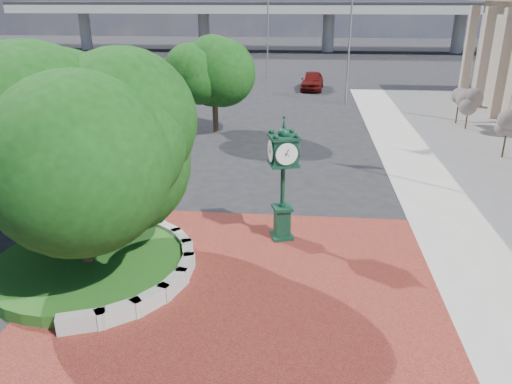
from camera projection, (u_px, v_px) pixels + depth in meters
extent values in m
plane|color=black|center=(242.00, 279.00, 15.70)|extent=(200.00, 200.00, 0.00)
cube|color=maroon|center=(238.00, 296.00, 14.77)|extent=(12.00, 12.00, 0.04)
cube|color=#9E9B93|center=(81.00, 322.00, 13.18)|extent=(1.29, 0.76, 0.54)
cube|color=#9E9B93|center=(119.00, 314.00, 13.53)|extent=(1.20, 1.04, 0.54)
cube|color=#9E9B93|center=(151.00, 301.00, 14.12)|extent=(1.00, 1.22, 0.54)
cube|color=#9E9B93|center=(173.00, 285.00, 14.89)|extent=(0.71, 1.30, 0.54)
cube|color=#9E9B93|center=(186.00, 269.00, 15.77)|extent=(0.35, 1.25, 0.54)
cube|color=#9E9B93|center=(188.00, 254.00, 16.67)|extent=(0.71, 1.30, 0.54)
cube|color=#9E9B93|center=(181.00, 242.00, 17.52)|extent=(1.00, 1.22, 0.54)
cube|color=#9E9B93|center=(168.00, 232.00, 18.24)|extent=(1.20, 1.04, 0.54)
cube|color=#9E9B93|center=(149.00, 226.00, 18.75)|extent=(1.29, 0.76, 0.54)
cylinder|color=#1C4D16|center=(89.00, 266.00, 16.09)|extent=(6.10, 6.10, 0.40)
cube|color=#9E9B93|center=(297.00, 9.00, 78.16)|extent=(90.00, 12.00, 1.20)
cube|color=black|center=(297.00, 3.00, 77.86)|extent=(90.00, 12.00, 0.40)
cylinder|color=#9E9B93|center=(85.00, 31.00, 82.66)|extent=(1.80, 1.80, 6.00)
cylinder|color=#9E9B93|center=(204.00, 31.00, 80.82)|extent=(1.80, 1.80, 6.00)
cylinder|color=#9E9B93|center=(328.00, 32.00, 78.98)|extent=(1.80, 1.80, 6.00)
cylinder|color=#9E9B93|center=(458.00, 33.00, 77.14)|extent=(1.80, 1.80, 6.00)
cylinder|color=#38281C|center=(85.00, 241.00, 15.77)|extent=(0.36, 0.36, 2.17)
sphere|color=#12390F|center=(74.00, 162.00, 14.80)|extent=(5.20, 5.20, 5.20)
cylinder|color=#38281C|center=(215.00, 118.00, 32.39)|extent=(0.36, 0.36, 1.92)
sphere|color=#12390F|center=(214.00, 82.00, 31.55)|extent=(4.40, 4.40, 4.40)
cube|color=black|center=(282.00, 236.00, 18.35)|extent=(0.94, 0.94, 0.15)
cube|color=black|center=(282.00, 222.00, 18.14)|extent=(0.65, 0.65, 1.04)
cube|color=black|center=(282.00, 208.00, 17.94)|extent=(0.83, 0.83, 0.11)
cylinder|color=black|center=(283.00, 185.00, 17.62)|extent=(0.16, 0.16, 1.61)
cube|color=black|center=(284.00, 150.00, 17.15)|extent=(1.06, 1.06, 0.85)
cylinder|color=white|center=(287.00, 154.00, 16.74)|extent=(0.74, 0.27, 0.76)
cylinder|color=white|center=(280.00, 147.00, 17.56)|extent=(0.74, 0.27, 0.76)
cylinder|color=white|center=(271.00, 151.00, 17.07)|extent=(0.27, 0.74, 0.76)
cylinder|color=white|center=(296.00, 150.00, 17.23)|extent=(0.27, 0.74, 0.76)
sphere|color=black|center=(284.00, 134.00, 16.93)|extent=(0.42, 0.42, 0.42)
cone|color=black|center=(284.00, 125.00, 16.82)|extent=(0.17, 0.17, 0.47)
imported|color=#500D0B|center=(312.00, 81.00, 47.37)|extent=(2.35, 5.09, 1.69)
cylinder|color=slate|center=(349.00, 51.00, 39.47)|extent=(0.15, 0.15, 8.49)
cylinder|color=slate|center=(268.00, 38.00, 52.53)|extent=(0.15, 0.15, 8.35)
cylinder|color=#38281C|center=(504.00, 147.00, 27.30)|extent=(0.10, 0.10, 1.20)
sphere|color=#C6639E|center=(507.00, 129.00, 26.94)|extent=(1.20, 1.20, 1.20)
cylinder|color=#38281C|center=(466.00, 120.00, 33.22)|extent=(0.10, 0.10, 1.20)
sphere|color=#C6639E|center=(469.00, 106.00, 32.85)|extent=(1.20, 1.20, 1.20)
cylinder|color=#38281C|center=(457.00, 115.00, 34.69)|extent=(0.10, 0.10, 1.20)
sphere|color=#C6639E|center=(459.00, 101.00, 34.32)|extent=(1.20, 1.20, 1.20)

